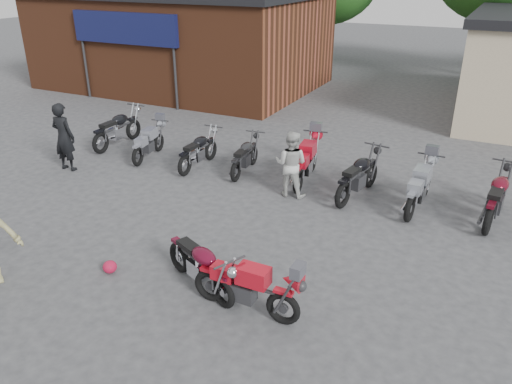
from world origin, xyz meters
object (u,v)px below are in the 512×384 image
at_px(person_light, 291,164).
at_px(row_bike_6, 420,185).
at_px(row_bike_7, 497,195).
at_px(row_bike_1, 148,141).
at_px(person_dark, 64,137).
at_px(vintage_motorcycle, 201,262).
at_px(row_bike_5, 359,174).
at_px(row_bike_4, 306,159).
at_px(row_bike_3, 245,154).
at_px(row_bike_0, 118,127).
at_px(row_bike_2, 199,149).
at_px(helmet, 110,267).
at_px(sportbike, 247,285).

xyz_separation_m(person_light, row_bike_6, (2.98, 0.66, -0.24)).
bearing_deg(row_bike_7, row_bike_1, 97.58).
bearing_deg(person_dark, vintage_motorcycle, 151.28).
relative_size(person_light, row_bike_5, 0.79).
xyz_separation_m(row_bike_1, row_bike_4, (4.82, 0.42, 0.09)).
bearing_deg(row_bike_3, row_bike_0, 81.04).
distance_m(row_bike_2, row_bike_5, 4.59).
distance_m(helmet, row_bike_7, 8.38).
height_order(row_bike_4, row_bike_5, row_bike_4).
relative_size(row_bike_2, row_bike_7, 0.88).
xyz_separation_m(person_dark, row_bike_5, (7.80, 1.86, -0.34)).
distance_m(row_bike_1, row_bike_6, 7.78).
bearing_deg(sportbike, row_bike_0, 143.32).
height_order(row_bike_0, row_bike_3, row_bike_0).
relative_size(person_dark, row_bike_7, 0.89).
bearing_deg(vintage_motorcycle, row_bike_5, 98.88).
bearing_deg(helmet, sportbike, 2.08).
relative_size(vintage_motorcycle, row_bike_7, 0.89).
bearing_deg(row_bike_6, person_dark, 104.81).
xyz_separation_m(row_bike_0, row_bike_4, (6.37, -0.04, -0.00)).
bearing_deg(row_bike_6, row_bike_5, 92.82).
height_order(helmet, row_bike_3, row_bike_3).
distance_m(helmet, person_dark, 5.86).
bearing_deg(person_dark, row_bike_4, -163.15).
xyz_separation_m(sportbike, row_bike_0, (-7.52, 5.65, 0.08)).
bearing_deg(row_bike_2, row_bike_0, 82.17).
height_order(helmet, row_bike_5, row_bike_5).
distance_m(sportbike, row_bike_3, 6.15).
height_order(helmet, row_bike_2, row_bike_2).
relative_size(row_bike_5, row_bike_7, 0.98).
xyz_separation_m(person_dark, person_light, (6.28, 1.19, -0.12)).
height_order(vintage_motorcycle, row_bike_0, row_bike_0).
bearing_deg(row_bike_4, row_bike_6, -104.04).
xyz_separation_m(helmet, row_bike_0, (-4.68, 5.75, 0.50)).
distance_m(row_bike_3, row_bike_7, 6.33).
height_order(row_bike_1, row_bike_4, row_bike_4).
distance_m(person_dark, row_bike_0, 2.26).
height_order(person_dark, row_bike_3, person_dark).
distance_m(sportbike, row_bike_6, 5.56).
bearing_deg(row_bike_1, helmet, -159.22).
bearing_deg(row_bike_4, row_bike_0, 82.20).
distance_m(sportbike, row_bike_1, 7.91).
height_order(person_light, row_bike_3, person_light).
bearing_deg(row_bike_2, row_bike_5, -89.41).
bearing_deg(vintage_motorcycle, helmet, -145.73).
bearing_deg(person_light, row_bike_4, -96.12).
bearing_deg(row_bike_2, vintage_motorcycle, -147.43).
distance_m(person_dark, person_light, 6.39).
xyz_separation_m(row_bike_0, row_bike_1, (1.55, -0.47, -0.10)).
xyz_separation_m(vintage_motorcycle, row_bike_3, (-1.85, 5.22, -0.02)).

